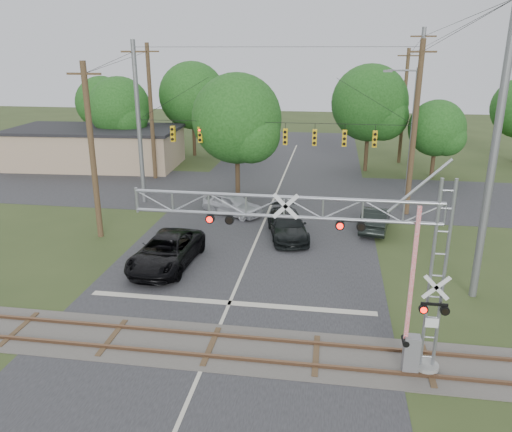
% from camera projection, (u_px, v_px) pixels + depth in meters
% --- Properties ---
extents(ground, '(160.00, 160.00, 0.00)m').
position_uv_depth(ground, '(197.00, 379.00, 17.21)').
color(ground, '#313F1D').
rests_on(ground, ground).
extents(road_main, '(14.00, 90.00, 0.02)m').
position_uv_depth(road_main, '(247.00, 263.00, 26.59)').
color(road_main, '#252628').
rests_on(road_main, ground).
extents(road_cross, '(90.00, 12.00, 0.02)m').
position_uv_depth(road_cross, '(277.00, 193.00, 39.71)').
color(road_cross, '#252628').
rests_on(road_cross, ground).
extents(railroad_track, '(90.00, 3.20, 0.17)m').
position_uv_depth(railroad_track, '(211.00, 346.00, 19.08)').
color(railroad_track, '#4C4741').
rests_on(railroad_track, ground).
extents(crossing_gantry, '(10.79, 0.90, 7.03)m').
position_uv_depth(crossing_gantry, '(342.00, 252.00, 16.69)').
color(crossing_gantry, gray).
rests_on(crossing_gantry, ground).
extents(traffic_signal_span, '(19.34, 0.36, 11.50)m').
position_uv_depth(traffic_signal_span, '(283.00, 130.00, 34.06)').
color(traffic_signal_span, slate).
rests_on(traffic_signal_span, ground).
extents(pickup_black, '(3.02, 5.98, 1.62)m').
position_uv_depth(pickup_black, '(166.00, 251.00, 26.03)').
color(pickup_black, black).
rests_on(pickup_black, ground).
extents(car_dark, '(3.22, 5.50, 1.50)m').
position_uv_depth(car_dark, '(288.00, 225.00, 30.12)').
color(car_dark, black).
rests_on(car_dark, ground).
extents(sedan_silver, '(4.73, 3.56, 1.50)m').
position_uv_depth(sedan_silver, '(232.00, 204.00, 34.23)').
color(sedan_silver, '#ABADB2').
rests_on(sedan_silver, ground).
extents(suv_dark, '(2.29, 4.65, 1.47)m').
position_uv_depth(suv_dark, '(375.00, 219.00, 31.33)').
color(suv_dark, black).
rests_on(suv_dark, ground).
extents(commercial_building, '(16.44, 9.15, 3.72)m').
position_uv_depth(commercial_building, '(96.00, 147.00, 48.38)').
color(commercial_building, tan).
rests_on(commercial_building, ground).
extents(streetlight, '(2.56, 0.27, 9.60)m').
position_uv_depth(streetlight, '(410.00, 126.00, 37.63)').
color(streetlight, slate).
rests_on(streetlight, ground).
extents(utility_poles, '(24.13, 29.46, 13.44)m').
position_uv_depth(utility_poles, '(317.00, 120.00, 35.96)').
color(utility_poles, '#453120').
rests_on(utility_poles, ground).
extents(treeline, '(49.53, 23.04, 9.78)m').
position_uv_depth(treeline, '(268.00, 106.00, 46.85)').
color(treeline, '#3B2B1B').
rests_on(treeline, ground).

